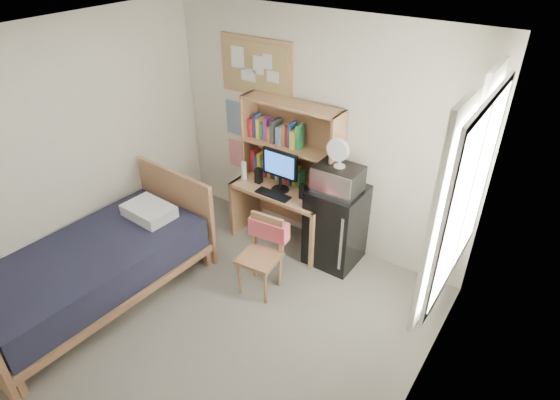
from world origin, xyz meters
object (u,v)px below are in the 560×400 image
Objects in this scene: microwave at (338,178)px; mini_fridge at (336,225)px; monitor at (280,172)px; desk_fan at (340,154)px; desk at (283,214)px; speaker_right at (303,192)px; bulletin_board at (256,67)px; desk_chair at (259,258)px; speaker_left at (259,176)px; bed at (94,274)px.

mini_fridge is at bearing 90.00° from microwave.
monitor is 1.60× the size of desk_fan.
desk_fan is (0.68, -0.00, 0.97)m from desk.
speaker_right is (0.30, -0.01, -0.15)m from monitor.
mini_fridge is at bearing -12.53° from bulletin_board.
speaker_right is at bearing -166.87° from mini_fridge.
speaker_right is 0.57× the size of desk_fan.
bulletin_board reaches higher than speaker_right.
desk is 1.39× the size of desk_chair.
bulletin_board is 1.20m from speaker_left.
speaker_right is 0.65m from desk_fan.
microwave is (0.68, 0.06, 0.10)m from monitor.
microwave reaches higher than monitor.
bulletin_board is 1.14× the size of desk_chair.
mini_fridge is at bearing 52.17° from bed.
desk_fan is at bearing 10.38° from speaker_right.
bed is (-1.68, -1.89, -0.16)m from mini_fridge.
bulletin_board is at bearing 153.32° from desk.
speaker_right is at bearing -11.31° from desk.
bulletin_board reaches higher than speaker_left.
speaker_left is at bearing -180.00° from monitor.
desk_fan is at bearing -13.42° from bulletin_board.
bulletin_board is 3.26× the size of desk_fan.
desk_chair is at bearing 42.29° from bed.
bulletin_board is 1.93m from mini_fridge.
desk_fan is (0.68, 0.06, 0.38)m from monitor.
mini_fridge is at bearing 90.00° from desk_fan.
speaker_left reaches higher than speaker_right.
bulletin_board is 0.82× the size of desk.
speaker_left is (0.70, 1.82, 0.50)m from bed.
desk_fan reaches higher than mini_fridge.
desk_chair is 2.85× the size of desk_fan.
bulletin_board reaches higher than microwave.
bulletin_board is 1.45m from speaker_right.
speaker_right is at bearing 83.09° from desk_chair.
bed is at bearing -131.05° from microwave.
microwave is at bearing 4.04° from speaker_left.
desk is at bearing 90.00° from monitor.
desk_fan is (0.00, 0.00, 0.28)m from microwave.
monitor is 0.69m from microwave.
monitor is at bearing 103.95° from desk_chair.
desk_fan is at bearing 0.00° from microwave.
speaker_left is at bearing 120.46° from desk_chair.
monitor is at bearing -90.00° from desk.
desk is 2.47× the size of monitor.
speaker_right is at bearing -22.65° from bulletin_board.
speaker_right is (0.60, -0.01, -0.01)m from speaker_left.
monitor is at bearing -180.00° from speaker_right.
microwave reaches higher than desk_chair.
desk_fan is at bearing 4.04° from speaker_left.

